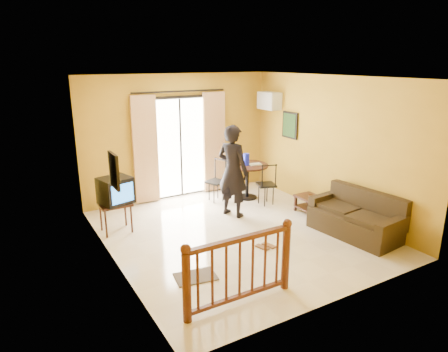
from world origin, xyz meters
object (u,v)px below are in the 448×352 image
coffee_table (313,204)px  television (116,190)px  sofa (357,219)px  dining_table (247,171)px  standing_person (233,171)px

coffee_table → television: bearing=162.2°
sofa → television: bearing=142.0°
coffee_table → sofa: sofa is taller
television → dining_table: 3.14m
television → coffee_table: television is taller
dining_table → coffee_table: size_ratio=1.20×
dining_table → television: bearing=-173.2°
television → dining_table: (3.11, 0.37, -0.17)m
television → dining_table: television is taller
coffee_table → sofa: (0.00, -1.14, 0.07)m
dining_table → standing_person: 1.16m
standing_person → dining_table: bearing=-72.8°
dining_table → sofa: sofa is taller
television → standing_person: size_ratio=0.34×
dining_table → sofa: bearing=-77.2°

